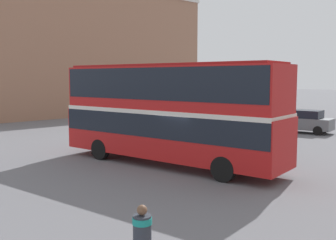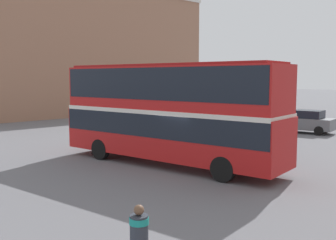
{
  "view_description": "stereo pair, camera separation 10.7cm",
  "coord_description": "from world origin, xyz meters",
  "px_view_note": "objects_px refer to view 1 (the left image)",
  "views": [
    {
      "loc": [
        12.43,
        -12.41,
        4.12
      ],
      "look_at": [
        -1.08,
        0.03,
        2.14
      ],
      "focal_mm": 42.0,
      "sensor_mm": 36.0,
      "label": 1
    },
    {
      "loc": [
        12.5,
        -12.33,
        4.12
      ],
      "look_at": [
        -1.08,
        0.03,
        2.14
      ],
      "focal_mm": 42.0,
      "sensor_mm": 36.0,
      "label": 2
    }
  ],
  "objects_px": {
    "parked_car_kerb_far": "(305,121)",
    "parked_car_kerb_near": "(192,121)",
    "pedestrian_foreground": "(142,235)",
    "double_decker_bus": "(168,108)"
  },
  "relations": [
    {
      "from": "double_decker_bus",
      "to": "parked_car_kerb_far",
      "type": "bearing_deg",
      "value": 84.03
    },
    {
      "from": "parked_car_kerb_far",
      "to": "parked_car_kerb_near",
      "type": "bearing_deg",
      "value": 27.8
    },
    {
      "from": "pedestrian_foreground",
      "to": "parked_car_kerb_far",
      "type": "relative_size",
      "value": 0.38
    },
    {
      "from": "double_decker_bus",
      "to": "parked_car_kerb_near",
      "type": "height_order",
      "value": "double_decker_bus"
    },
    {
      "from": "pedestrian_foreground",
      "to": "parked_car_kerb_far",
      "type": "xyz_separation_m",
      "value": [
        -8.63,
        22.66,
        -0.13
      ]
    },
    {
      "from": "double_decker_bus",
      "to": "pedestrian_foreground",
      "type": "xyz_separation_m",
      "value": [
        7.6,
        -7.7,
        -1.73
      ]
    },
    {
      "from": "double_decker_bus",
      "to": "parked_car_kerb_far",
      "type": "height_order",
      "value": "double_decker_bus"
    },
    {
      "from": "double_decker_bus",
      "to": "parked_car_kerb_far",
      "type": "xyz_separation_m",
      "value": [
        -1.03,
        14.96,
        -1.86
      ]
    },
    {
      "from": "pedestrian_foreground",
      "to": "parked_car_kerb_near",
      "type": "relative_size",
      "value": 0.39
    },
    {
      "from": "parked_car_kerb_near",
      "to": "double_decker_bus",
      "type": "bearing_deg",
      "value": 125.33
    }
  ]
}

